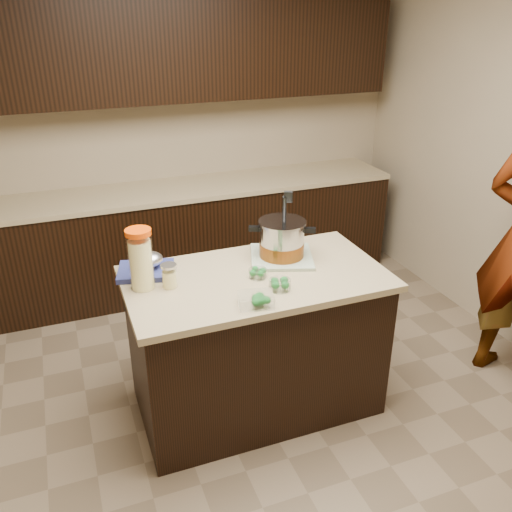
{
  "coord_description": "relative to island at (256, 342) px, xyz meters",
  "views": [
    {
      "loc": [
        -0.96,
        -2.52,
        2.3
      ],
      "look_at": [
        0.0,
        0.0,
        1.02
      ],
      "focal_mm": 38.0,
      "sensor_mm": 36.0,
      "label": 1
    }
  ],
  "objects": [
    {
      "name": "broccoli_tub_right",
      "position": [
        0.06,
        -0.19,
        0.47
      ],
      "size": [
        0.14,
        0.14,
        0.06
      ],
      "rotation": [
        0.0,
        0.0,
        0.19
      ],
      "color": "silver",
      "rests_on": "island"
    },
    {
      "name": "mason_jar",
      "position": [
        -0.48,
        0.04,
        0.51
      ],
      "size": [
        0.09,
        0.09,
        0.14
      ],
      "rotation": [
        0.0,
        0.0,
        0.01
      ],
      "color": "#F9EC98",
      "rests_on": "island"
    },
    {
      "name": "dish_towel",
      "position": [
        0.22,
        0.15,
        0.46
      ],
      "size": [
        0.46,
        0.46,
        0.02
      ],
      "primitive_type": "cube",
      "rotation": [
        0.0,
        0.0,
        -0.33
      ],
      "color": "#597650",
      "rests_on": "island"
    },
    {
      "name": "back_cabinets",
      "position": [
        0.0,
        1.74,
        0.49
      ],
      "size": [
        3.6,
        0.63,
        2.33
      ],
      "color": "black",
      "rests_on": "ground"
    },
    {
      "name": "broccoli_tub_rect",
      "position": [
        -0.12,
        -0.31,
        0.48
      ],
      "size": [
        0.2,
        0.16,
        0.06
      ],
      "rotation": [
        0.0,
        0.0,
        -0.21
      ],
      "color": "silver",
      "rests_on": "island"
    },
    {
      "name": "ground_plane",
      "position": [
        0.0,
        0.0,
        -0.45
      ],
      "size": [
        4.0,
        4.0,
        0.0
      ],
      "primitive_type": "plane",
      "color": "brown",
      "rests_on": "ground"
    },
    {
      "name": "island",
      "position": [
        0.0,
        0.0,
        0.0
      ],
      "size": [
        1.46,
        0.81,
        0.9
      ],
      "color": "black",
      "rests_on": "ground"
    },
    {
      "name": "room_shell",
      "position": [
        0.0,
        0.0,
        1.26
      ],
      "size": [
        4.04,
        4.04,
        2.72
      ],
      "color": "tan",
      "rests_on": "ground"
    },
    {
      "name": "broccoli_tub_left",
      "position": [
        0.0,
        -0.02,
        0.47
      ],
      "size": [
        0.12,
        0.12,
        0.05
      ],
      "rotation": [
        0.0,
        0.0,
        -0.18
      ],
      "color": "silver",
      "rests_on": "island"
    },
    {
      "name": "stock_pot",
      "position": [
        0.22,
        0.15,
        0.56
      ],
      "size": [
        0.37,
        0.37,
        0.4
      ],
      "rotation": [
        0.0,
        0.0,
        -0.44
      ],
      "color": "#B7B7BC",
      "rests_on": "dish_towel"
    },
    {
      "name": "blue_tray",
      "position": [
        -0.56,
        0.25,
        0.49
      ],
      "size": [
        0.36,
        0.31,
        0.12
      ],
      "rotation": [
        0.0,
        0.0,
        -0.25
      ],
      "color": "navy",
      "rests_on": "island"
    },
    {
      "name": "lemonade_pitcher",
      "position": [
        -0.62,
        0.08,
        0.6
      ],
      "size": [
        0.15,
        0.15,
        0.33
      ],
      "rotation": [
        0.0,
        0.0,
        -0.08
      ],
      "color": "#F9EC98",
      "rests_on": "island"
    }
  ]
}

